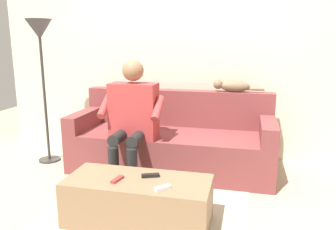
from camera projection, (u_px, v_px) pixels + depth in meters
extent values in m
plane|color=tan|center=(154.00, 197.00, 2.96)|extent=(8.00, 8.00, 0.00)
cube|color=beige|center=(183.00, 38.00, 3.89)|extent=(4.62, 0.06, 2.78)
cube|color=brown|center=(170.00, 153.00, 3.49)|extent=(1.80, 0.64, 0.41)
cube|color=brown|center=(178.00, 125.00, 3.83)|extent=(2.11, 0.16, 0.82)
cube|color=brown|center=(267.00, 152.00, 3.25)|extent=(0.15, 0.64, 0.60)
cube|color=brown|center=(84.00, 139.00, 3.69)|extent=(0.15, 0.64, 0.60)
cube|color=#8C6B4C|center=(138.00, 201.00, 2.51)|extent=(1.08, 0.47, 0.35)
cube|color=#B23838|center=(134.00, 111.00, 3.27)|extent=(0.46, 0.24, 0.55)
sphere|color=#936B4C|center=(133.00, 70.00, 3.18)|extent=(0.21, 0.21, 0.21)
cylinder|color=black|center=(138.00, 137.00, 3.13)|extent=(0.11, 0.34, 0.11)
cylinder|color=black|center=(120.00, 136.00, 3.17)|extent=(0.11, 0.34, 0.11)
cylinder|color=black|center=(132.00, 170.00, 3.03)|extent=(0.10, 0.10, 0.41)
cylinder|color=black|center=(114.00, 168.00, 3.07)|extent=(0.10, 0.10, 0.41)
cylinder|color=#B23838|center=(158.00, 108.00, 3.12)|extent=(0.08, 0.27, 0.22)
cylinder|color=#B23838|center=(105.00, 106.00, 3.24)|extent=(0.08, 0.27, 0.22)
ellipsoid|color=#756047|center=(235.00, 86.00, 3.58)|extent=(0.32, 0.13, 0.12)
sphere|color=#756047|center=(218.00, 84.00, 3.62)|extent=(0.10, 0.10, 0.10)
cone|color=#756047|center=(219.00, 80.00, 3.64)|extent=(0.04, 0.04, 0.03)
cone|color=#756047|center=(219.00, 81.00, 3.59)|extent=(0.04, 0.04, 0.03)
cylinder|color=#756047|center=(256.00, 89.00, 3.54)|extent=(0.18, 0.03, 0.03)
cube|color=#B73333|center=(117.00, 179.00, 2.45)|extent=(0.06, 0.13, 0.02)
cube|color=black|center=(150.00, 175.00, 2.51)|extent=(0.14, 0.09, 0.03)
cube|color=white|center=(163.00, 188.00, 2.30)|extent=(0.11, 0.11, 0.02)
cube|color=#B7AD93|center=(144.00, 212.00, 2.69)|extent=(1.64, 1.56, 0.01)
cylinder|color=#2D2D2D|center=(50.00, 160.00, 3.87)|extent=(0.24, 0.24, 0.02)
cylinder|color=#333333|center=(45.00, 99.00, 3.72)|extent=(0.03, 0.03, 1.46)
cone|color=#4C4C51|center=(39.00, 29.00, 3.55)|extent=(0.28, 0.28, 0.22)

